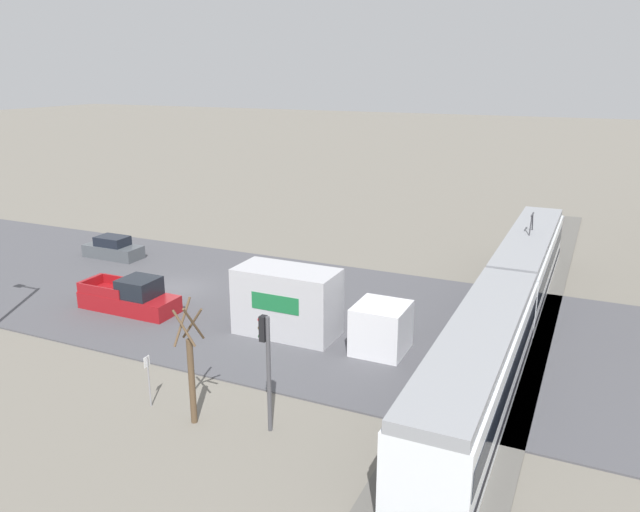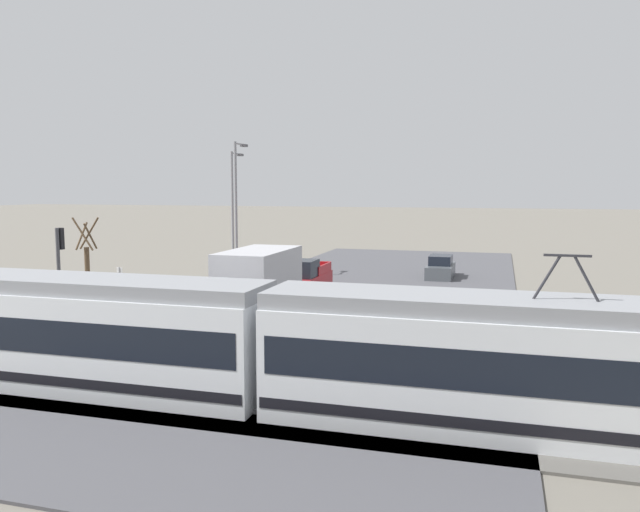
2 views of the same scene
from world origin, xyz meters
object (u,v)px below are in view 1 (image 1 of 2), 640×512
object	(u,v)px
sedan_car_0	(113,249)
street_tree	(191,369)
light_rail_tram	(508,304)
no_parking_sign	(148,376)
traffic_light_pole	(266,357)
pickup_truck	(131,298)
box_truck	(309,308)

from	to	relation	value
sedan_car_0	street_tree	xyz separation A→B (m)	(15.28, 17.80, 1.50)
light_rail_tram	no_parking_sign	xyz separation A→B (m)	(12.75, -11.73, -0.44)
street_tree	no_parking_sign	bearing A→B (deg)	-96.12
light_rail_tram	traffic_light_pole	xyz separation A→B (m)	(12.29, -6.66, 1.22)
pickup_truck	sedan_car_0	xyz separation A→B (m)	(-7.40, -7.99, -0.10)
light_rail_tram	street_tree	xyz separation A→B (m)	(12.99, -9.47, 0.45)
traffic_light_pole	street_tree	bearing A→B (deg)	-75.90
pickup_truck	traffic_light_pole	size ratio (longest dim) A/B	1.25
pickup_truck	street_tree	world-z (taller)	street_tree
pickup_truck	no_parking_sign	bearing A→B (deg)	44.67
street_tree	no_parking_sign	size ratio (longest dim) A/B	2.25
box_truck	sedan_car_0	distance (m)	19.61
sedan_car_0	no_parking_sign	xyz separation A→B (m)	(15.04, 15.54, 0.61)
box_truck	no_parking_sign	bearing A→B (deg)	-19.00
sedan_car_0	pickup_truck	bearing A→B (deg)	47.19
sedan_car_0	light_rail_tram	bearing A→B (deg)	85.20
street_tree	pickup_truck	bearing A→B (deg)	-128.78
traffic_light_pole	no_parking_sign	size ratio (longest dim) A/B	2.10
light_rail_tram	sedan_car_0	world-z (taller)	light_rail_tram
box_truck	street_tree	size ratio (longest dim) A/B	1.79
box_truck	street_tree	world-z (taller)	street_tree
light_rail_tram	no_parking_sign	size ratio (longest dim) A/B	14.31
box_truck	no_parking_sign	world-z (taller)	box_truck
box_truck	no_parking_sign	distance (m)	8.95
traffic_light_pole	pickup_truck	bearing A→B (deg)	-119.63
box_truck	pickup_truck	bearing A→B (deg)	-85.54
box_truck	pickup_truck	xyz separation A→B (m)	(0.82, -10.47, -0.84)
box_truck	sedan_car_0	size ratio (longest dim) A/B	2.06
box_truck	traffic_light_pole	xyz separation A→B (m)	(8.00, 2.16, 1.33)
pickup_truck	no_parking_sign	size ratio (longest dim) A/B	2.62
traffic_light_pole	no_parking_sign	xyz separation A→B (m)	(0.46, -5.07, -1.65)
sedan_car_0	street_tree	world-z (taller)	street_tree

